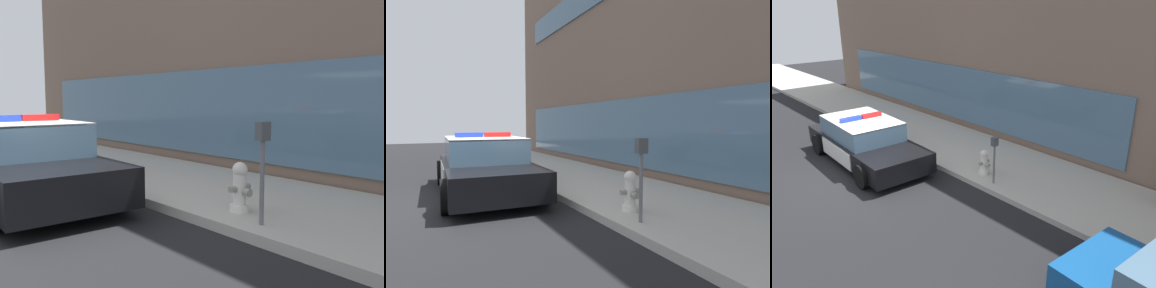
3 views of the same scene
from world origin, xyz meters
The scene contains 6 objects.
ground centered at (0.00, 0.00, 0.00)m, with size 48.00×48.00×0.00m, color black.
sidewalk centered at (0.00, 3.47, 0.07)m, with size 48.00×3.20×0.15m, color #B2ADA3.
storefront_building centered at (0.79, 9.41, 4.58)m, with size 25.30×8.67×9.17m.
police_cruiser centered at (-1.08, 0.59, 0.68)m, with size 5.03×2.30×1.49m.
fire_hydrant centered at (2.40, 2.48, 0.50)m, with size 0.34×0.39×0.73m.
parking_meter centered at (3.02, 2.23, 1.08)m, with size 0.12×0.18×1.34m.
Camera 3 is at (9.42, -4.69, 4.80)m, focal length 35.35 mm.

